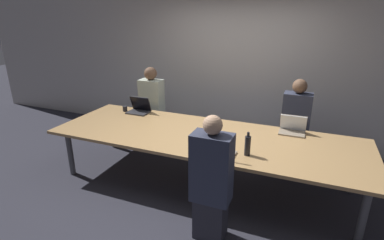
{
  "coord_description": "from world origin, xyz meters",
  "views": [
    {
      "loc": [
        1.24,
        -3.46,
        2.26
      ],
      "look_at": [
        -0.22,
        0.1,
        0.87
      ],
      "focal_mm": 28.0,
      "sensor_mm": 36.0,
      "label": 1
    }
  ],
  "objects_px": {
    "laptop_far_right": "(293,128)",
    "person_far_right": "(295,126)",
    "stapler": "(220,138)",
    "bottle_near_midright": "(248,145)",
    "laptop_far_left": "(139,108)",
    "laptop_near_midright": "(220,151)",
    "person_near_midright": "(211,182)",
    "cup_far_left": "(125,109)",
    "person_far_left": "(152,107)"
  },
  "relations": [
    {
      "from": "laptop_far_right",
      "to": "person_far_right",
      "type": "relative_size",
      "value": 0.25
    },
    {
      "from": "stapler",
      "to": "bottle_near_midright",
      "type": "bearing_deg",
      "value": -62.83
    },
    {
      "from": "laptop_far_left",
      "to": "laptop_near_midright",
      "type": "distance_m",
      "value": 1.99
    },
    {
      "from": "laptop_far_right",
      "to": "person_near_midright",
      "type": "bearing_deg",
      "value": -113.11
    },
    {
      "from": "cup_far_left",
      "to": "person_near_midright",
      "type": "bearing_deg",
      "value": -35.72
    },
    {
      "from": "laptop_near_midright",
      "to": "person_far_right",
      "type": "bearing_deg",
      "value": -115.37
    },
    {
      "from": "person_far_left",
      "to": "cup_far_left",
      "type": "height_order",
      "value": "person_far_left"
    },
    {
      "from": "laptop_far_left",
      "to": "stapler",
      "type": "distance_m",
      "value": 1.66
    },
    {
      "from": "cup_far_left",
      "to": "laptop_near_midright",
      "type": "xyz_separation_m",
      "value": [
        1.95,
        -1.0,
        0.03
      ]
    },
    {
      "from": "laptop_near_midright",
      "to": "laptop_far_right",
      "type": "relative_size",
      "value": 0.92
    },
    {
      "from": "person_near_midright",
      "to": "stapler",
      "type": "height_order",
      "value": "person_near_midright"
    },
    {
      "from": "laptop_near_midright",
      "to": "person_near_midright",
      "type": "distance_m",
      "value": 0.47
    },
    {
      "from": "person_near_midright",
      "to": "person_far_right",
      "type": "xyz_separation_m",
      "value": [
        0.65,
        1.92,
        0.01
      ]
    },
    {
      "from": "person_far_left",
      "to": "laptop_near_midright",
      "type": "distance_m",
      "value": 2.26
    },
    {
      "from": "person_far_left",
      "to": "person_far_right",
      "type": "relative_size",
      "value": 1.01
    },
    {
      "from": "laptop_far_right",
      "to": "person_far_left",
      "type": "bearing_deg",
      "value": 170.35
    },
    {
      "from": "laptop_near_midright",
      "to": "person_near_midright",
      "type": "height_order",
      "value": "person_near_midright"
    },
    {
      "from": "person_far_left",
      "to": "person_near_midright",
      "type": "bearing_deg",
      "value": -47.36
    },
    {
      "from": "person_far_left",
      "to": "stapler",
      "type": "relative_size",
      "value": 9.07
    },
    {
      "from": "cup_far_left",
      "to": "bottle_near_midright",
      "type": "distance_m",
      "value": 2.38
    },
    {
      "from": "laptop_far_left",
      "to": "cup_far_left",
      "type": "distance_m",
      "value": 0.26
    },
    {
      "from": "laptop_far_right",
      "to": "stapler",
      "type": "relative_size",
      "value": 2.24
    },
    {
      "from": "laptop_far_right",
      "to": "person_far_right",
      "type": "xyz_separation_m",
      "value": [
        0.01,
        0.42,
        -0.13
      ]
    },
    {
      "from": "laptop_far_left",
      "to": "bottle_near_midright",
      "type": "xyz_separation_m",
      "value": [
        1.97,
        -0.87,
        0.05
      ]
    },
    {
      "from": "cup_far_left",
      "to": "person_near_midright",
      "type": "relative_size",
      "value": 0.06
    },
    {
      "from": "stapler",
      "to": "laptop_near_midright",
      "type": "bearing_deg",
      "value": -100.12
    },
    {
      "from": "cup_far_left",
      "to": "person_far_right",
      "type": "distance_m",
      "value": 2.7
    },
    {
      "from": "person_far_right",
      "to": "stapler",
      "type": "xyz_separation_m",
      "value": [
        -0.84,
        -1.03,
        0.08
      ]
    },
    {
      "from": "laptop_near_midright",
      "to": "bottle_near_midright",
      "type": "xyz_separation_m",
      "value": [
        0.27,
        0.16,
        0.04
      ]
    },
    {
      "from": "cup_far_left",
      "to": "person_far_right",
      "type": "bearing_deg",
      "value": 10.39
    },
    {
      "from": "person_far_left",
      "to": "stapler",
      "type": "bearing_deg",
      "value": -32.92
    },
    {
      "from": "cup_far_left",
      "to": "stapler",
      "type": "distance_m",
      "value": 1.89
    },
    {
      "from": "stapler",
      "to": "person_near_midright",
      "type": "bearing_deg",
      "value": -105.39
    },
    {
      "from": "person_near_midright",
      "to": "person_far_right",
      "type": "height_order",
      "value": "person_far_right"
    },
    {
      "from": "laptop_far_left",
      "to": "person_far_left",
      "type": "height_order",
      "value": "person_far_left"
    },
    {
      "from": "person_far_left",
      "to": "cup_far_left",
      "type": "xyz_separation_m",
      "value": [
        -0.24,
        -0.48,
        0.09
      ]
    },
    {
      "from": "laptop_far_left",
      "to": "cup_far_left",
      "type": "relative_size",
      "value": 4.05
    },
    {
      "from": "bottle_near_midright",
      "to": "cup_far_left",
      "type": "bearing_deg",
      "value": 159.39
    },
    {
      "from": "laptop_far_left",
      "to": "bottle_near_midright",
      "type": "bearing_deg",
      "value": -23.96
    },
    {
      "from": "cup_far_left",
      "to": "laptop_far_right",
      "type": "distance_m",
      "value": 2.64
    },
    {
      "from": "bottle_near_midright",
      "to": "person_near_midright",
      "type": "bearing_deg",
      "value": -110.5
    },
    {
      "from": "laptop_near_midright",
      "to": "stapler",
      "type": "relative_size",
      "value": 2.06
    },
    {
      "from": "laptop_near_midright",
      "to": "bottle_near_midright",
      "type": "bearing_deg",
      "value": -149.69
    },
    {
      "from": "laptop_far_left",
      "to": "person_near_midright",
      "type": "xyz_separation_m",
      "value": [
        1.74,
        -1.48,
        -0.14
      ]
    },
    {
      "from": "person_far_left",
      "to": "laptop_near_midright",
      "type": "bearing_deg",
      "value": -40.69
    },
    {
      "from": "person_far_left",
      "to": "cup_far_left",
      "type": "relative_size",
      "value": 16.22
    },
    {
      "from": "bottle_near_midright",
      "to": "stapler",
      "type": "xyz_separation_m",
      "value": [
        -0.42,
        0.3,
        -0.1
      ]
    },
    {
      "from": "person_near_midright",
      "to": "laptop_far_left",
      "type": "bearing_deg",
      "value": -40.22
    },
    {
      "from": "person_near_midright",
      "to": "bottle_near_midright",
      "type": "relative_size",
      "value": 4.89
    },
    {
      "from": "laptop_near_midright",
      "to": "bottle_near_midright",
      "type": "height_order",
      "value": "bottle_near_midright"
    }
  ]
}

